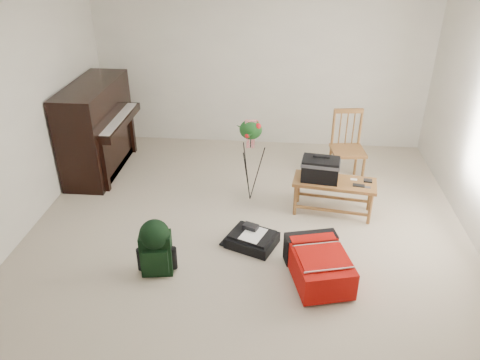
# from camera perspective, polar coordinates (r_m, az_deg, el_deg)

# --- Properties ---
(floor) EXTENTS (5.00, 5.50, 0.01)m
(floor) POSITION_cam_1_polar(r_m,az_deg,el_deg) (5.22, 0.69, -7.67)
(floor) COLOR #B9AB94
(floor) RESTS_ON ground
(ceiling) EXTENTS (5.00, 5.50, 0.01)m
(ceiling) POSITION_cam_1_polar(r_m,az_deg,el_deg) (4.24, 0.90, 20.60)
(ceiling) COLOR white
(ceiling) RESTS_ON wall_back
(wall_back) EXTENTS (5.00, 0.04, 2.50)m
(wall_back) POSITION_cam_1_polar(r_m,az_deg,el_deg) (7.19, 2.58, 13.84)
(wall_back) COLOR beige
(wall_back) RESTS_ON floor
(wall_left) EXTENTS (0.04, 5.50, 2.50)m
(wall_left) POSITION_cam_1_polar(r_m,az_deg,el_deg) (5.38, -26.95, 5.42)
(wall_left) COLOR beige
(wall_left) RESTS_ON floor
(piano) EXTENTS (0.71, 1.50, 1.25)m
(piano) POSITION_cam_1_polar(r_m,az_deg,el_deg) (6.79, -16.95, 5.86)
(piano) COLOR black
(piano) RESTS_ON floor
(bench) EXTENTS (1.01, 0.52, 0.74)m
(bench) POSITION_cam_1_polar(r_m,az_deg,el_deg) (5.57, 10.31, 0.74)
(bench) COLOR olive
(bench) RESTS_ON floor
(dining_chair) EXTENTS (0.47, 0.47, 0.98)m
(dining_chair) POSITION_cam_1_polar(r_m,az_deg,el_deg) (6.40, 13.00, 3.80)
(dining_chair) COLOR olive
(dining_chair) RESTS_ON floor
(red_suitcase) EXTENTS (0.68, 0.87, 0.33)m
(red_suitcase) POSITION_cam_1_polar(r_m,az_deg,el_deg) (4.76, 9.56, -9.74)
(red_suitcase) COLOR #BB0F08
(red_suitcase) RESTS_ON floor
(black_duffel) EXTENTS (0.61, 0.56, 0.21)m
(black_duffel) POSITION_cam_1_polar(r_m,az_deg,el_deg) (5.16, 1.48, -7.18)
(black_duffel) COLOR black
(black_duffel) RESTS_ON floor
(green_backpack) EXTENTS (0.33, 0.30, 0.61)m
(green_backpack) POSITION_cam_1_polar(r_m,az_deg,el_deg) (4.71, -10.27, -7.81)
(green_backpack) COLOR black
(green_backpack) RESTS_ON floor
(flower_stand) EXTENTS (0.38, 0.38, 1.11)m
(flower_stand) POSITION_cam_1_polar(r_m,az_deg,el_deg) (5.75, 1.27, 2.33)
(flower_stand) COLOR black
(flower_stand) RESTS_ON floor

